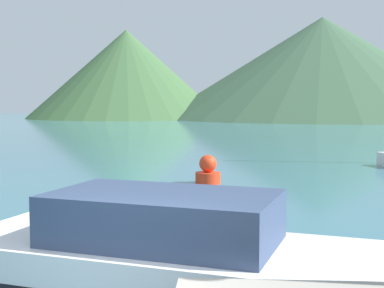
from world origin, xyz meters
The scene contains 4 objects.
motorboat_near centered at (2.15, 2.00, 0.42)m, with size 9.22×4.72×2.26m.
buoy_marker centered at (0.97, 12.47, 0.40)m, with size 0.84×0.84×0.96m.
hill_west centered at (-15.04, 85.46, 7.45)m, with size 33.50×33.50×14.91m.
hill_central centered at (18.03, 86.76, 8.47)m, with size 55.38×55.38×16.93m.
Camera 1 is at (1.47, -5.22, 2.72)m, focal length 50.00 mm.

